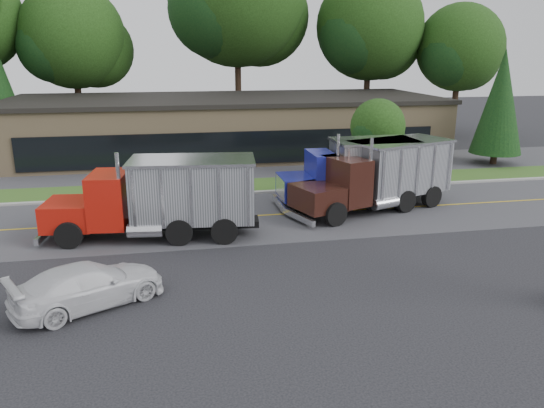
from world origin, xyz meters
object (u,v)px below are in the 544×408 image
Objects in this scene: dump_truck_blue at (355,171)px; dump_truck_maroon at (381,174)px; rally_car at (89,285)px; dump_truck_red at (164,196)px.

dump_truck_blue is 0.80× the size of dump_truck_maroon.
rally_car is (-11.88, -9.23, -1.12)m from dump_truck_blue.
dump_truck_blue is 1.51× the size of rally_car.
dump_truck_red and dump_truck_blue have the same top height.
dump_truck_blue is at bearing -58.75° from dump_truck_maroon.
dump_truck_red is at bearing -49.91° from rally_car.
dump_truck_blue is at bearing -155.79° from dump_truck_red.
dump_truck_red is 1.27× the size of dump_truck_blue.
dump_truck_blue reaches higher than rally_car.
dump_truck_red is at bearing -7.24° from dump_truck_maroon.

